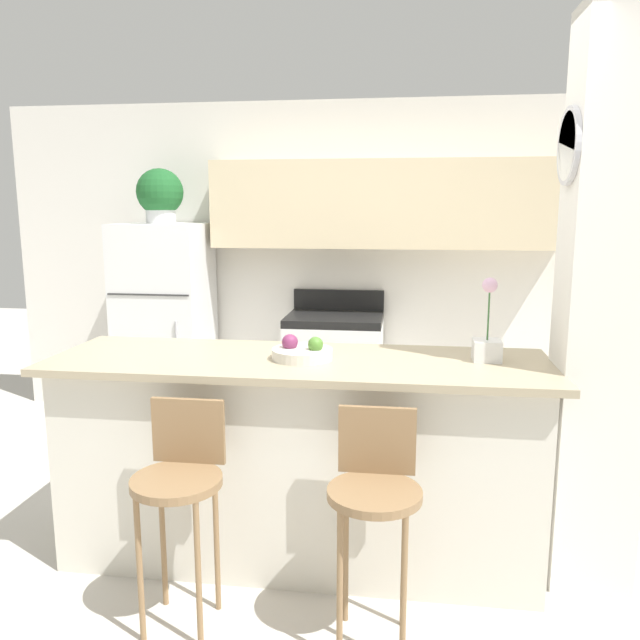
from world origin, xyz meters
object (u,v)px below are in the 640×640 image
Objects in this scene: refrigerator at (166,325)px; bar_stool_right at (375,493)px; bar_stool_left at (180,481)px; orchid_vase at (487,339)px; fruit_bowl at (302,352)px; stove_range at (335,372)px; potted_plant_on_fridge at (160,195)px.

refrigerator reaches higher than bar_stool_right.
orchid_vase is (1.28, 0.64, 0.50)m from bar_stool_left.
orchid_vase is 1.36× the size of fruit_bowl.
bar_stool_right is at bearing -127.25° from orchid_vase.
stove_range is 1.94m from fruit_bowl.
fruit_bowl reaches higher than stove_range.
orchid_vase reaches higher than bar_stool_right.
stove_range is 1.14× the size of bar_stool_left.
bar_stool_right is 2.39× the size of orchid_vase.
bar_stool_left is at bearing -67.37° from potted_plant_on_fridge.
bar_stool_right is (1.78, -2.37, -0.18)m from refrigerator.
bar_stool_left is 2.25× the size of potted_plant_on_fridge.
refrigerator is at bearing 112.62° from bar_stool_left.
orchid_vase is (0.92, -1.76, 0.66)m from stove_range.
refrigerator is 1.71× the size of bar_stool_right.
bar_stool_right is (0.80, 0.00, 0.00)m from bar_stool_left.
potted_plant_on_fridge is 2.43m from fruit_bowl.
potted_plant_on_fridge is at bearing 112.63° from bar_stool_left.
bar_stool_left is 3.25× the size of fruit_bowl.
orchid_vase reaches higher than stove_range.
orchid_vase reaches higher than fruit_bowl.
bar_stool_left is 2.83m from potted_plant_on_fridge.
orchid_vase is at bearing 52.75° from bar_stool_right.
refrigerator is at bearing 127.65° from fruit_bowl.
refrigerator is 2.97m from bar_stool_right.
fruit_bowl is at bearing -52.35° from potted_plant_on_fridge.
stove_range is 2.73× the size of orchid_vase.
bar_stool_left is 1.51m from orchid_vase.
refrigerator reaches higher than stove_range.
potted_plant_on_fridge is at bearing 142.62° from orchid_vase.
potted_plant_on_fridge reaches higher than bar_stool_left.
refrigerator is 2.87m from orchid_vase.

